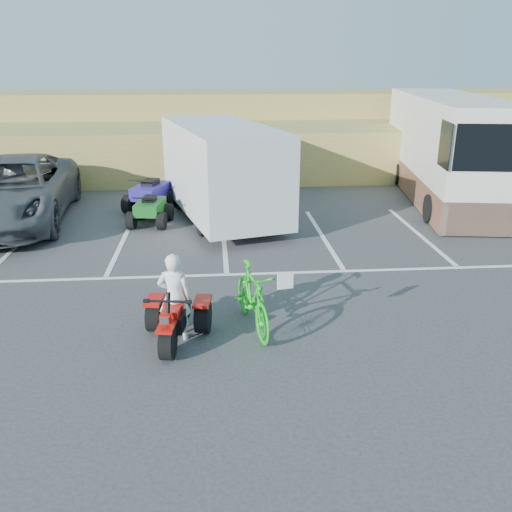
{
  "coord_description": "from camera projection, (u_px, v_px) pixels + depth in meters",
  "views": [
    {
      "loc": [
        -0.26,
        -8.93,
        4.61
      ],
      "look_at": [
        0.54,
        0.86,
        1.0
      ],
      "focal_mm": 38.0,
      "sensor_mm": 36.0,
      "label": 1
    }
  ],
  "objects": [
    {
      "name": "green_dirt_bike",
      "position": [
        253.0,
        298.0,
        9.61
      ],
      "size": [
        0.94,
        2.05,
        1.19
      ],
      "primitive_type": "imported",
      "rotation": [
        0.0,
        0.0,
        0.2
      ],
      "color": "#14BF19",
      "rests_on": "ground"
    },
    {
      "name": "grass_embankment",
      "position": [
        217.0,
        134.0,
        23.96
      ],
      "size": [
        40.0,
        8.5,
        3.1
      ],
      "color": "olive",
      "rests_on": "ground"
    },
    {
      "name": "ground",
      "position": [
        231.0,
        324.0,
        9.96
      ],
      "size": [
        100.0,
        100.0,
        0.0
      ],
      "primitive_type": "plane",
      "color": "#363638",
      "rests_on": "ground"
    },
    {
      "name": "red_trike_atv",
      "position": [
        175.0,
        342.0,
        9.32
      ],
      "size": [
        1.34,
        1.66,
        0.99
      ],
      "primitive_type": null,
      "rotation": [
        0.0,
        0.0,
        -0.14
      ],
      "color": "#B7110A",
      "rests_on": "ground"
    },
    {
      "name": "quad_atv_blue",
      "position": [
        152.0,
        210.0,
        17.41
      ],
      "size": [
        1.77,
        2.03,
        1.11
      ],
      "primitive_type": null,
      "rotation": [
        0.0,
        0.0,
        -0.35
      ],
      "color": "navy",
      "rests_on": "ground"
    },
    {
      "name": "cargo_trailer",
      "position": [
        222.0,
        169.0,
        16.03
      ],
      "size": [
        3.83,
        6.37,
        2.78
      ],
      "rotation": [
        0.0,
        0.0,
        0.26
      ],
      "color": "silver",
      "rests_on": "ground"
    },
    {
      "name": "grey_pickup",
      "position": [
        12.0,
        191.0,
        15.83
      ],
      "size": [
        3.7,
        7.01,
        1.88
      ],
      "primitive_type": "imported",
      "rotation": [
        0.0,
        0.0,
        0.09
      ],
      "color": "#44474C",
      "rests_on": "ground"
    },
    {
      "name": "parking_stripes",
      "position": [
        259.0,
        249.0,
        13.83
      ],
      "size": [
        28.0,
        5.16,
        0.01
      ],
      "color": "white",
      "rests_on": "ground"
    },
    {
      "name": "rv_motorhome",
      "position": [
        445.0,
        155.0,
        18.55
      ],
      "size": [
        3.73,
        9.61,
        3.37
      ],
      "rotation": [
        0.0,
        0.0,
        -0.15
      ],
      "color": "silver",
      "rests_on": "ground"
    },
    {
      "name": "rider",
      "position": [
        175.0,
        297.0,
        9.19
      ],
      "size": [
        0.62,
        0.45,
        1.57
      ],
      "primitive_type": "imported",
      "rotation": [
        0.0,
        0.0,
        3.0
      ],
      "color": "white",
      "rests_on": "ground"
    },
    {
      "name": "quad_atv_green",
      "position": [
        151.0,
        224.0,
        15.9
      ],
      "size": [
        1.28,
        1.59,
        0.95
      ],
      "primitive_type": null,
      "rotation": [
        0.0,
        0.0,
        -0.14
      ],
      "color": "#14581A",
      "rests_on": "ground"
    }
  ]
}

